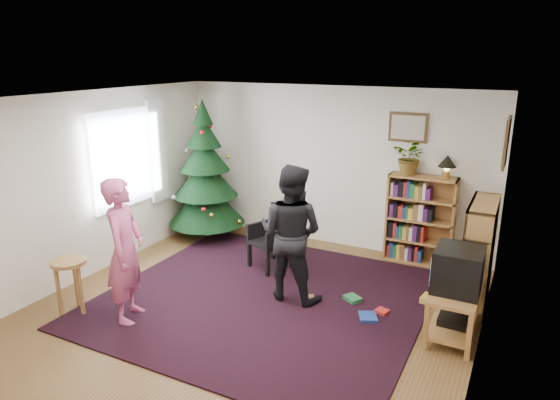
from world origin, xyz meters
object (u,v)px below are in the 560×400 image
at_px(armchair, 273,235).
at_px(person_standing, 125,251).
at_px(person_by_chair, 291,233).
at_px(bookshelf_back, 420,219).
at_px(christmas_tree, 206,181).
at_px(stool, 70,272).
at_px(tv_stand, 454,308).
at_px(bookshelf_right, 478,253).
at_px(picture_back, 408,127).
at_px(picture_right, 507,143).
at_px(table_lamp, 447,163).
at_px(crt_tv, 458,269).
at_px(potted_plant, 411,157).

bearing_deg(armchair, person_standing, -86.77).
height_order(person_standing, person_by_chair, person_by_chair).
bearing_deg(bookshelf_back, christmas_tree, -171.72).
xyz_separation_m(person_standing, person_by_chair, (1.43, 1.30, 0.02)).
distance_m(christmas_tree, person_by_chair, 2.59).
bearing_deg(person_standing, armchair, -44.20).
bearing_deg(stool, christmas_tree, 91.67).
bearing_deg(tv_stand, bookshelf_right, 82.21).
bearing_deg(bookshelf_back, stool, -134.49).
relative_size(picture_back, christmas_tree, 0.24).
distance_m(picture_right, armchair, 3.24).
relative_size(armchair, person_by_chair, 0.52).
bearing_deg(table_lamp, crt_tv, -75.69).
distance_m(tv_stand, table_lamp, 2.25).
height_order(bookshelf_back, armchair, bookshelf_back).
xyz_separation_m(stool, table_lamp, (3.60, 3.36, 1.00)).
bearing_deg(person_by_chair, picture_right, -150.50).
height_order(tv_stand, table_lamp, table_lamp).
relative_size(bookshelf_back, crt_tv, 2.46).
bearing_deg(table_lamp, bookshelf_back, 180.00).
bearing_deg(crt_tv, tv_stand, -0.00).
distance_m(christmas_tree, armchair, 1.75).
relative_size(bookshelf_right, person_by_chair, 0.76).
xyz_separation_m(picture_back, potted_plant, (0.10, -0.14, -0.39)).
distance_m(bookshelf_right, person_standing, 4.13).
bearing_deg(picture_back, crt_tv, -61.74).
bearing_deg(person_standing, potted_plant, -60.45).
distance_m(stool, potted_plant, 4.69).
bearing_deg(bookshelf_right, potted_plant, 48.38).
xyz_separation_m(bookshelf_right, person_by_chair, (-2.08, -0.88, 0.19)).
height_order(person_standing, table_lamp, person_standing).
xyz_separation_m(stool, potted_plant, (3.10, 3.36, 1.04)).
height_order(potted_plant, table_lamp, potted_plant).
xyz_separation_m(picture_right, tv_stand, (-0.26, -1.26, -1.63)).
height_order(bookshelf_back, table_lamp, table_lamp).
distance_m(tv_stand, potted_plant, 2.43).
xyz_separation_m(picture_back, christmas_tree, (-3.09, -0.63, -1.00)).
bearing_deg(stool, tv_stand, 20.33).
distance_m(christmas_tree, table_lamp, 3.76).
relative_size(picture_right, potted_plant, 1.18).
bearing_deg(person_standing, tv_stand, -92.00).
distance_m(christmas_tree, crt_tv, 4.38).
xyz_separation_m(bookshelf_right, person_standing, (-3.50, -2.18, 0.18)).
xyz_separation_m(picture_right, bookshelf_right, (-0.14, -0.38, -1.29)).
height_order(picture_right, bookshelf_back, picture_right).
bearing_deg(tv_stand, stool, -159.67).
height_order(bookshelf_right, person_by_chair, person_by_chair).
relative_size(christmas_tree, bookshelf_right, 1.75).
bearing_deg(christmas_tree, person_by_chair, -31.61).
height_order(christmas_tree, bookshelf_back, christmas_tree).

